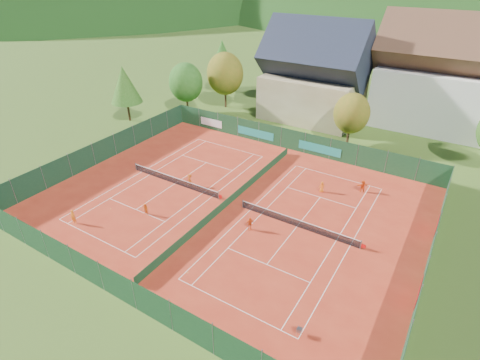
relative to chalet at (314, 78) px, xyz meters
name	(u,v)px	position (x,y,z in m)	size (l,w,h in m)	color
ground	(230,203)	(3.00, -30.00, -6.64)	(600.00, 600.00, 0.00)	#38571B
clay_pad	(230,203)	(3.00, -30.00, -6.62)	(40.00, 32.00, 0.01)	#AF2D19
court_markings_left	(175,184)	(-5.00, -30.00, -6.61)	(11.03, 23.83, 0.00)	white
court_markings_right	(297,227)	(11.00, -30.00, -6.61)	(11.03, 23.83, 0.00)	white
tennis_net_left	(175,180)	(-4.85, -30.00, -6.12)	(13.30, 0.10, 1.02)	#59595B
tennis_net_right	(299,223)	(11.15, -30.00, -6.12)	(13.30, 0.10, 1.02)	#59595B
court_divider	(230,200)	(3.00, -30.00, -6.12)	(0.03, 28.80, 1.00)	#153B20
fence_north	(290,140)	(2.54, -14.01, -5.16)	(40.00, 0.10, 3.00)	#153A1E
fence_south	(117,286)	(3.00, -46.00, -5.12)	(40.00, 0.04, 3.00)	#13341A
fence_west	(104,150)	(-17.00, -30.00, -5.12)	(0.04, 32.00, 3.00)	#13341F
fence_east	(429,258)	(23.00, -29.95, -5.14)	(0.09, 32.00, 3.00)	#14381F
chalet	(314,78)	(0.00, 0.00, 0.00)	(16.20, 12.00, 16.00)	#C4B48A
hotel_block_a	(448,81)	(19.00, 6.00, 0.76)	(21.60, 11.00, 17.25)	silver
tree_west_front	(186,82)	(-19.00, -10.00, -1.23)	(5.72, 5.72, 8.69)	#463119
tree_west_mid	(225,74)	(-15.00, -4.00, -0.56)	(6.44, 6.44, 9.78)	#472F19
tree_west_back	(222,57)	(-21.00, 4.00, 0.11)	(5.60, 5.60, 10.00)	#4A2A1A
tree_center	(352,113)	(9.00, -8.00, -1.91)	(5.01, 5.01, 7.60)	#402816
tree_west_side	(124,85)	(-25.00, -18.00, -0.56)	(5.04, 5.04, 9.00)	#412717
ball_hopper	(299,330)	(16.37, -41.54, -6.07)	(0.34, 0.34, 0.80)	slate
loose_ball_0	(111,209)	(-7.43, -37.77, -6.59)	(0.07, 0.07, 0.07)	#CCD833
loose_ball_1	(188,272)	(5.71, -40.88, -6.59)	(0.07, 0.07, 0.07)	#CCD833
player_left_near	(73,217)	(-8.56, -41.44, -5.84)	(0.57, 0.37, 1.56)	orange
player_left_mid	(145,209)	(-3.39, -36.50, -5.95)	(0.65, 0.51, 1.34)	orange
player_left_far	(190,180)	(-3.21, -29.28, -5.87)	(0.97, 0.56, 1.50)	#D44D12
player_right_near	(250,224)	(7.19, -32.90, -5.88)	(0.87, 0.36, 1.48)	#D94713
player_right_far_a	(322,187)	(10.66, -22.44, -5.95)	(0.66, 0.43, 1.35)	orange
player_right_far_b	(363,186)	(14.63, -19.90, -5.86)	(1.42, 0.45, 1.53)	#DE4A13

